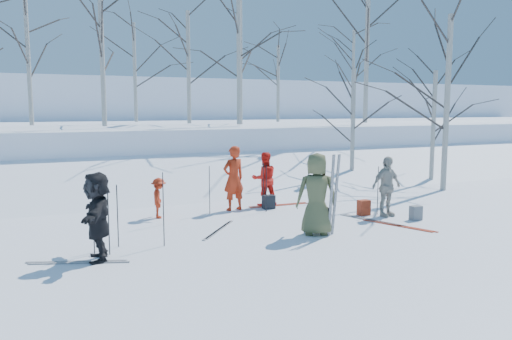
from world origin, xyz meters
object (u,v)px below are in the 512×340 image
skier_grey_west (97,216)px  skier_red_north (234,178)px  dog (323,211)px  backpack_red (364,208)px  skier_cream_east (386,186)px  skier_redor_behind (265,179)px  backpack_grey (416,213)px  backpack_dark (269,202)px  skier_olive_center (317,194)px  skier_red_seated (159,198)px

skier_grey_west → skier_red_north: bearing=137.6°
dog → backpack_red: bearing=152.4°
skier_grey_west → skier_cream_east: bearing=105.3°
skier_redor_behind → backpack_grey: bearing=137.7°
skier_cream_east → backpack_dark: (-2.47, 2.24, -0.62)m
skier_olive_center → dog: bearing=-104.9°
skier_cream_east → backpack_grey: 1.04m
skier_red_north → skier_grey_west: skier_red_north is taller
dog → backpack_red: 1.32m
skier_red_north → skier_red_seated: size_ratio=1.71×
dog → skier_cream_east: bearing=141.0°
skier_olive_center → dog: skier_olive_center is taller
skier_red_seated → backpack_red: 5.59m
skier_olive_center → skier_red_seated: size_ratio=1.77×
skier_olive_center → skier_red_north: bearing=-55.5°
skier_red_seated → skier_grey_west: skier_grey_west is taller
skier_red_north → skier_redor_behind: size_ratio=1.15×
skier_red_north → backpack_grey: 5.09m
skier_olive_center → skier_redor_behind: bearing=-73.6°
skier_redor_behind → dog: skier_redor_behind is taller
skier_red_seated → skier_grey_west: size_ratio=0.63×
skier_olive_center → skier_cream_east: size_ratio=1.17×
skier_red_seated → backpack_red: bearing=-96.1°
skier_cream_east → backpack_red: size_ratio=3.91×
skier_red_seated → skier_grey_west: 3.76m
skier_red_seated → backpack_dark: size_ratio=2.72×
skier_red_north → backpack_red: skier_red_north is taller
skier_red_seated → dog: (3.91, -1.98, -0.30)m
dog → backpack_dark: (-0.68, 1.90, -0.04)m
skier_red_north → skier_redor_behind: skier_red_north is taller
skier_redor_behind → backpack_dark: (-0.11, -0.52, -0.61)m
skier_red_north → skier_red_seated: (-2.21, -0.15, -0.39)m
backpack_red → skier_red_seated: bearing=159.4°
skier_red_seated → backpack_grey: (6.11, -3.03, -0.35)m
skier_red_seated → backpack_grey: bearing=-101.9°
skier_olive_center → skier_red_seated: (-2.92, 3.26, -0.42)m
skier_redor_behind → backpack_dark: size_ratio=4.04×
backpack_red → backpack_dark: bearing=136.8°
skier_red_seated → backpack_red: (5.23, -1.96, -0.33)m
skier_red_north → backpack_red: size_ratio=4.43×
skier_olive_center → backpack_grey: size_ratio=5.05×
skier_olive_center → backpack_dark: bearing=-72.7°
skier_cream_east → dog: (-1.79, 0.33, -0.58)m
skier_red_seated → backpack_dark: skier_red_seated is taller
skier_grey_west → skier_redor_behind: bearing=133.3°
backpack_grey → backpack_dark: bearing=134.4°
skier_red_seated → backpack_grey: size_ratio=2.86×
backpack_dark → skier_red_seated: bearing=178.5°
skier_olive_center → skier_redor_behind: size_ratio=1.19×
skier_cream_east → skier_red_seated: bearing=152.7°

